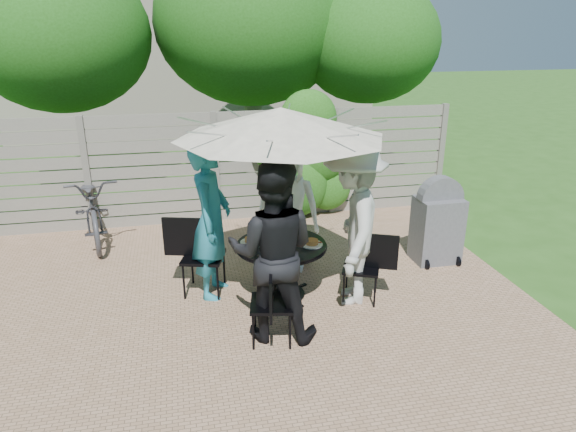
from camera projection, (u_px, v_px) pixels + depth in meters
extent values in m
plane|color=#295119|center=(240.00, 310.00, 5.97)|extent=(60.00, 60.00, 0.00)
cube|color=#A17A5D|center=(235.00, 289.00, 6.43)|extent=(7.00, 6.00, 0.02)
cube|color=gray|center=(216.00, 168.00, 8.40)|extent=(8.00, 0.10, 1.85)
ellipsoid|color=#225513|center=(301.00, 167.00, 8.55)|extent=(1.20, 0.70, 1.80)
cube|color=gray|center=(191.00, 47.00, 16.10)|extent=(10.00, 6.00, 5.00)
ellipsoid|color=#1E4D12|center=(59.00, 34.00, 9.03)|extent=(3.20, 3.20, 2.72)
ellipsoid|color=#1E4D12|center=(251.00, 22.00, 10.10)|extent=(3.80, 3.80, 3.23)
ellipsoid|color=#1E4D12|center=(368.00, 41.00, 10.01)|extent=(2.80, 2.80, 2.38)
cylinder|color=black|center=(281.00, 245.00, 6.06)|extent=(1.33, 1.33, 0.03)
cylinder|color=black|center=(281.00, 271.00, 6.18)|extent=(0.08, 0.08, 0.68)
cylinder|color=black|center=(282.00, 295.00, 6.29)|extent=(0.57, 0.57, 0.04)
cylinder|color=silver|center=(281.00, 213.00, 5.92)|extent=(0.04, 0.04, 2.18)
cone|color=beige|center=(281.00, 123.00, 5.55)|extent=(2.96, 2.96, 0.33)
cube|color=black|center=(289.00, 236.00, 7.04)|extent=(0.49, 0.49, 0.03)
cube|color=black|center=(289.00, 216.00, 7.15)|extent=(0.13, 0.39, 0.41)
imported|color=white|center=(288.00, 207.00, 6.77)|extent=(0.97, 0.78, 1.73)
cube|color=black|center=(203.00, 257.00, 6.21)|extent=(0.59, 0.59, 0.04)
cube|color=black|center=(183.00, 237.00, 6.13)|extent=(0.46, 0.16, 0.48)
imported|color=teal|center=(211.00, 221.00, 6.03)|extent=(0.65, 0.80, 1.92)
cube|color=black|center=(272.00, 304.00, 5.25)|extent=(0.51, 0.51, 0.03)
cube|color=black|center=(271.00, 294.00, 4.97)|extent=(0.11, 0.43, 0.44)
imported|color=black|center=(273.00, 252.00, 5.18)|extent=(1.11, 0.97, 1.93)
cube|color=black|center=(361.00, 268.00, 6.06)|extent=(0.55, 0.55, 0.03)
cube|color=black|center=(380.00, 252.00, 5.94)|extent=(0.39, 0.19, 0.43)
imported|color=#B1B1AC|center=(353.00, 225.00, 5.89)|extent=(1.06, 1.41, 1.94)
cylinder|color=white|center=(284.00, 232.00, 6.39)|extent=(0.26, 0.26, 0.01)
cylinder|color=#BE7538|center=(284.00, 229.00, 6.37)|extent=(0.15, 0.15, 0.05)
cylinder|color=white|center=(251.00, 242.00, 6.08)|extent=(0.26, 0.26, 0.01)
cylinder|color=#BE7538|center=(251.00, 240.00, 6.07)|extent=(0.15, 0.15, 0.05)
cylinder|color=white|center=(278.00, 256.00, 5.71)|extent=(0.26, 0.26, 0.01)
cylinder|color=#BE7538|center=(278.00, 253.00, 5.70)|extent=(0.15, 0.15, 0.05)
cylinder|color=white|center=(312.00, 244.00, 6.02)|extent=(0.26, 0.26, 0.01)
cylinder|color=#BE7538|center=(312.00, 242.00, 6.01)|extent=(0.15, 0.15, 0.05)
cylinder|color=silver|center=(275.00, 230.00, 6.28)|extent=(0.07, 0.07, 0.14)
cylinder|color=silver|center=(258.00, 241.00, 5.95)|extent=(0.07, 0.07, 0.14)
cylinder|color=silver|center=(304.00, 236.00, 6.10)|extent=(0.07, 0.07, 0.14)
cylinder|color=#59280C|center=(277.00, 236.00, 6.08)|extent=(0.09, 0.09, 0.16)
cylinder|color=#C6B293|center=(291.00, 232.00, 6.23)|extent=(0.08, 0.08, 0.12)
imported|color=#333338|center=(93.00, 207.00, 7.80)|extent=(1.08, 2.13, 1.07)
cube|color=#5E5D63|center=(437.00, 230.00, 7.07)|extent=(0.61, 0.47, 0.93)
cylinder|color=#5E5D63|center=(440.00, 198.00, 6.91)|extent=(0.61, 0.19, 0.61)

